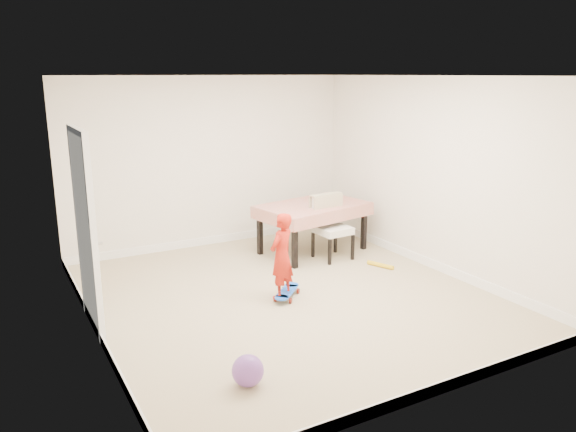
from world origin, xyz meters
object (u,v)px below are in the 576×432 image
dining_chair (333,228)px  child (282,259)px  skateboard (287,294)px  balloon (248,371)px  dining_table (313,228)px

dining_chair → child: 1.71m
dining_chair → child: child is taller
skateboard → balloon: (-1.25, -1.56, 0.10)m
skateboard → balloon: bearing=-172.4°
dining_table → balloon: (-2.46, -2.96, -0.23)m
dining_table → skateboard: size_ratio=2.67×
dining_chair → child: size_ratio=0.90×
child → balloon: 1.95m
child → dining_table: bearing=-161.2°
skateboard → balloon: balloon is taller
dining_table → child: bearing=-142.9°
balloon → skateboard: bearing=51.4°
skateboard → child: 0.48m
dining_chair → balloon: dining_chair is taller
dining_chair → balloon: size_ratio=3.33×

